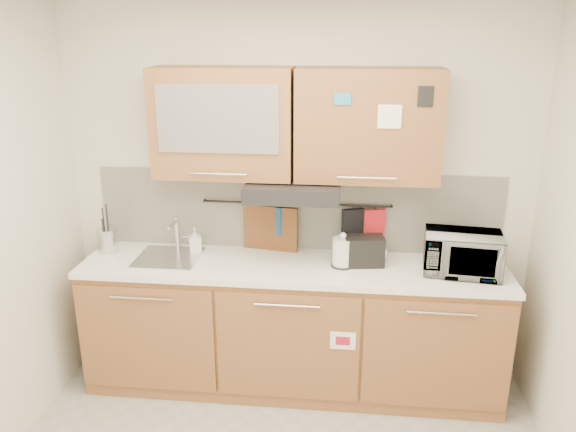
# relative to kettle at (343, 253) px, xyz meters

# --- Properties ---
(wall_back) EXTENTS (3.20, 0.00, 3.20)m
(wall_back) POSITION_rel_kettle_xyz_m (-0.33, 0.31, 0.29)
(wall_back) COLOR silver
(wall_back) RESTS_ON ground
(base_cabinet) EXTENTS (2.80, 0.64, 0.88)m
(base_cabinet) POSITION_rel_kettle_xyz_m (-0.33, -0.00, -0.61)
(base_cabinet) COLOR #A06338
(base_cabinet) RESTS_ON floor
(countertop) EXTENTS (2.82, 0.62, 0.04)m
(countertop) POSITION_rel_kettle_xyz_m (-0.33, -0.00, -0.11)
(countertop) COLOR white
(countertop) RESTS_ON base_cabinet
(backsplash) EXTENTS (2.80, 0.02, 0.56)m
(backsplash) POSITION_rel_kettle_xyz_m (-0.33, 0.29, 0.19)
(backsplash) COLOR silver
(backsplash) RESTS_ON countertop
(upper_cabinets) EXTENTS (1.82, 0.37, 0.70)m
(upper_cabinets) POSITION_rel_kettle_xyz_m (-0.33, 0.13, 0.82)
(upper_cabinets) COLOR #A06338
(upper_cabinets) RESTS_ON wall_back
(range_hood) EXTENTS (0.60, 0.46, 0.10)m
(range_hood) POSITION_rel_kettle_xyz_m (-0.33, 0.06, 0.41)
(range_hood) COLOR black
(range_hood) RESTS_ON upper_cabinets
(sink) EXTENTS (0.42, 0.40, 0.26)m
(sink) POSITION_rel_kettle_xyz_m (-1.18, 0.01, -0.09)
(sink) COLOR silver
(sink) RESTS_ON countertop
(utensil_rail) EXTENTS (1.30, 0.02, 0.02)m
(utensil_rail) POSITION_rel_kettle_xyz_m (-0.33, 0.26, 0.25)
(utensil_rail) COLOR black
(utensil_rail) RESTS_ON backsplash
(utensil_crock) EXTENTS (0.15, 0.15, 0.34)m
(utensil_crock) POSITION_rel_kettle_xyz_m (-1.63, 0.08, -0.00)
(utensil_crock) COLOR #BBBBC0
(utensil_crock) RESTS_ON countertop
(kettle) EXTENTS (0.17, 0.15, 0.23)m
(kettle) POSITION_rel_kettle_xyz_m (0.00, 0.00, 0.00)
(kettle) COLOR silver
(kettle) RESTS_ON countertop
(toaster) EXTENTS (0.28, 0.19, 0.20)m
(toaster) POSITION_rel_kettle_xyz_m (0.14, 0.04, 0.01)
(toaster) COLOR black
(toaster) RESTS_ON countertop
(microwave) EXTENTS (0.51, 0.37, 0.26)m
(microwave) POSITION_rel_kettle_xyz_m (0.76, -0.02, 0.04)
(microwave) COLOR #999999
(microwave) RESTS_ON countertop
(soap_bottle) EXTENTS (0.10, 0.10, 0.18)m
(soap_bottle) POSITION_rel_kettle_xyz_m (-1.02, 0.13, -0.00)
(soap_bottle) COLOR #999999
(soap_bottle) RESTS_ON countertop
(cutting_board) EXTENTS (0.39, 0.09, 0.48)m
(cutting_board) POSITION_rel_kettle_xyz_m (-0.51, 0.24, -0.01)
(cutting_board) COLOR brown
(cutting_board) RESTS_ON utensil_rail
(oven_mitt) EXTENTS (0.12, 0.08, 0.20)m
(oven_mitt) POSITION_rel_kettle_xyz_m (-0.48, 0.24, 0.13)
(oven_mitt) COLOR navy
(oven_mitt) RESTS_ON utensil_rail
(dark_pouch) EXTENTS (0.16, 0.09, 0.24)m
(dark_pouch) POSITION_rel_kettle_xyz_m (0.06, 0.24, 0.11)
(dark_pouch) COLOR black
(dark_pouch) RESTS_ON utensil_rail
(pot_holder) EXTENTS (0.15, 0.06, 0.18)m
(pot_holder) POSITION_rel_kettle_xyz_m (0.21, 0.24, 0.14)
(pot_holder) COLOR red
(pot_holder) RESTS_ON utensil_rail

